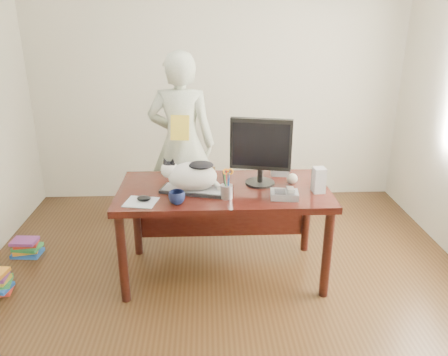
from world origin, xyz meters
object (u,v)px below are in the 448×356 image
(baseball, at_px, (292,179))
(calculator, at_px, (280,170))
(monitor, at_px, (261,148))
(desk, at_px, (223,201))
(book_stack, at_px, (201,171))
(book_pile_b, at_px, (27,247))
(cat, at_px, (191,175))
(phone, at_px, (285,194))
(keyboard, at_px, (193,190))
(mouse, at_px, (144,198))
(speaker, at_px, (319,180))
(pen_cup, at_px, (227,190))
(person, at_px, (182,144))
(coffee_mug, at_px, (177,197))

(baseball, height_order, calculator, baseball)
(baseball, bearing_deg, monitor, -177.32)
(desk, distance_m, book_stack, 0.34)
(baseball, xyz_separation_m, book_stack, (-0.71, 0.24, -0.01))
(book_pile_b, bearing_deg, cat, -15.83)
(desk, xyz_separation_m, book_pile_b, (-1.72, 0.27, -0.53))
(phone, xyz_separation_m, book_stack, (-0.61, 0.51, 0.00))
(keyboard, relative_size, calculator, 2.47)
(mouse, bearing_deg, cat, 37.50)
(speaker, bearing_deg, mouse, -179.22)
(pen_cup, height_order, calculator, pen_cup)
(speaker, height_order, person, person)
(pen_cup, xyz_separation_m, mouse, (-0.59, -0.04, -0.04))
(pen_cup, xyz_separation_m, phone, (0.42, -0.02, -0.03))
(mouse, xyz_separation_m, phone, (1.01, 0.02, 0.01))
(monitor, relative_size, calculator, 2.56)
(pen_cup, bearing_deg, coffee_mug, -166.50)
(keyboard, distance_m, coffee_mug, 0.23)
(mouse, height_order, speaker, speaker)
(phone, bearing_deg, monitor, 126.68)
(monitor, relative_size, book_pile_b, 2.03)
(monitor, distance_m, speaker, 0.49)
(keyboard, distance_m, monitor, 0.60)
(coffee_mug, xyz_separation_m, book_stack, (0.16, 0.58, -0.01))
(cat, distance_m, book_stack, 0.39)
(mouse, bearing_deg, keyboard, 36.25)
(book_stack, relative_size, book_pile_b, 0.93)
(calculator, bearing_deg, speaker, -56.20)
(cat, bearing_deg, keyboard, 8.36)
(monitor, xyz_separation_m, coffee_mug, (-0.62, -0.33, -0.25))
(cat, height_order, calculator, cat)
(pen_cup, relative_size, calculator, 1.10)
(keyboard, xyz_separation_m, book_pile_b, (-1.49, 0.42, -0.69))
(cat, distance_m, speaker, 0.95)
(cat, height_order, coffee_mug, cat)
(pen_cup, height_order, mouse, pen_cup)
(cat, xyz_separation_m, person, (-0.11, 0.92, -0.03))
(monitor, xyz_separation_m, book_stack, (-0.46, 0.25, -0.26))
(phone, relative_size, book_stack, 0.88)
(monitor, distance_m, calculator, 0.42)
(phone, bearing_deg, cat, 174.86)
(book_pile_b, bearing_deg, person, 20.40)
(mouse, bearing_deg, book_stack, 64.66)
(calculator, xyz_separation_m, person, (-0.84, 0.55, 0.08))
(mouse, height_order, baseball, baseball)
(cat, bearing_deg, book_pile_b, 179.60)
(coffee_mug, relative_size, book_pile_b, 0.44)
(coffee_mug, bearing_deg, speaker, 9.26)
(keyboard, bearing_deg, monitor, 28.70)
(cat, xyz_separation_m, pen_cup, (0.26, -0.12, -0.07))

